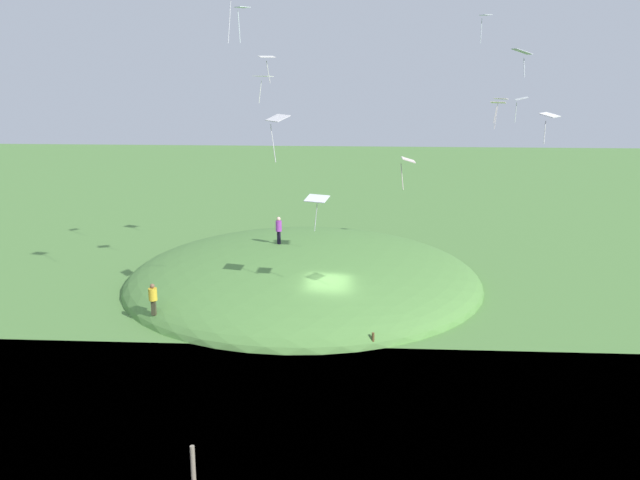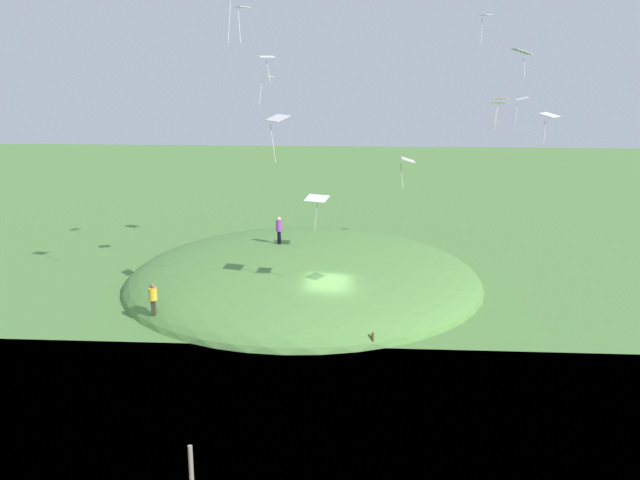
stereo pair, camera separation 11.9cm
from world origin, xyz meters
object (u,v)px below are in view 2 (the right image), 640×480
Objects in this scene: kite_4 at (522,99)px; kite_1 at (242,10)px; kite_3 at (317,200)px; person_near_shore at (279,227)px; kite_0 at (407,161)px; kite_10 at (263,77)px; kite_7 at (485,17)px; kite_8 at (522,52)px; kite_9 at (501,101)px; kite_12 at (267,58)px; person_walking_path at (153,295)px; kite_5 at (499,103)px; kite_11 at (277,120)px; mooring_post at (373,341)px; kite_2 at (549,116)px.

kite_1 is at bearing 91.80° from kite_4.
kite_1 is at bearing 35.53° from kite_3.
kite_0 is (-11.79, -7.47, 6.06)m from person_near_shore.
kite_0 is at bearing -149.07° from kite_10.
kite_7 is 1.18× the size of kite_8.
kite_9 reaches higher than kite_0.
kite_8 reaches higher than kite_4.
kite_12 is at bearing 102.94° from kite_4.
kite_8 is (-1.36, -18.54, 12.76)m from person_walking_path.
kite_8 is 19.01m from kite_10.
kite_9 is (-2.25, 0.30, 0.29)m from kite_5.
kite_1 is 1.38× the size of kite_5.
person_near_shore is 12.04m from kite_11.
kite_8 is at bearing -94.89° from kite_11.
person_near_shore is 15.21m from kite_0.
kite_1 is 2.37× the size of mooring_post.
person_walking_path is 24.77m from kite_9.
kite_9 is at bearing -49.53° from kite_11.
kite_12 reaches higher than kite_3.
kite_2 is at bearing -130.24° from kite_1.
kite_2 reaches higher than kite_11.
kite_3 is 8.55m from kite_12.
mooring_post is at bearing 62.55° from kite_2.
person_walking_path is 25.96m from kite_5.
kite_8 reaches higher than kite_3.
kite_2 is 0.61× the size of kite_9.
kite_1 is (-2.28, 1.67, 13.35)m from person_near_shore.
person_near_shore reaches higher than mooring_post.
person_walking_path is 0.89× the size of kite_9.
kite_12 is (-2.83, -1.77, -2.67)m from kite_1.
kite_8 reaches higher than kite_2.
kite_2 is at bearing -114.86° from kite_11.
kite_12 is (9.56, 12.87, 2.31)m from kite_2.
kite_2 is at bearing 175.49° from kite_5.
kite_10 is at bearing 11.16° from kite_11.
kite_4 is (10.01, -7.19, 2.28)m from kite_0.
kite_9 is (10.75, -20.03, 9.84)m from person_walking_path.
kite_5 is at bearing -68.12° from kite_1.
kite_5 is (18.87, -1.49, -0.63)m from kite_2.
mooring_post is at bearing 144.62° from kite_7.
kite_8 is at bearing -118.81° from kite_1.
kite_5 is (4.19, -14.46, 7.75)m from person_near_shore.
person_walking_path is 1.17× the size of kite_7.
person_walking_path is 0.90× the size of kite_1.
kite_0 is 1.01× the size of kite_7.
kite_0 is 7.05m from kite_11.
kite_12 is (5.05, 12.57, -0.26)m from kite_8.
kite_0 is 0.81× the size of kite_3.
kite_1 is 18.26m from kite_5.
kite_2 reaches higher than kite_0.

